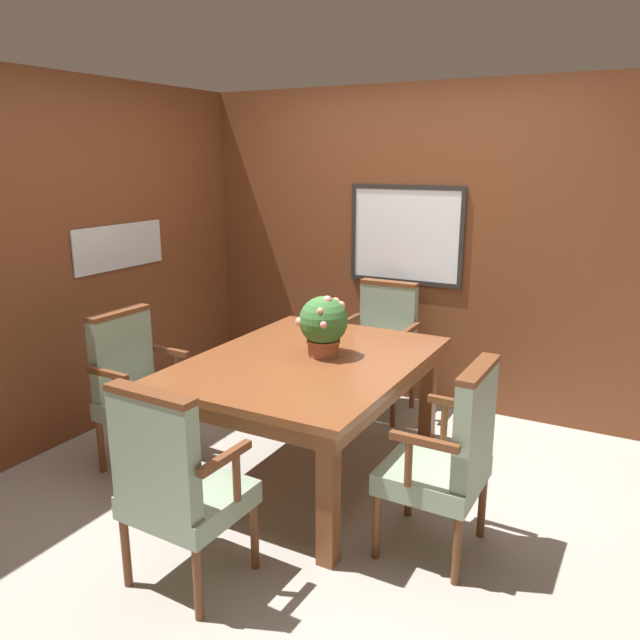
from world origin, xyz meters
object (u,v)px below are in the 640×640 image
object	(u,v)px
chair_head_near	(175,481)
chair_right_near	(449,454)
dining_table	(308,373)
potted_plant	(323,324)
chair_left_near	(137,385)
chair_head_far	(382,343)

from	to	relation	value
chair_head_near	chair_right_near	size ratio (longest dim) A/B	1.00
chair_right_near	dining_table	bearing A→B (deg)	-109.01
potted_plant	chair_right_near	bearing A→B (deg)	-25.57
dining_table	chair_left_near	bearing A→B (deg)	-159.94
dining_table	chair_head_near	world-z (taller)	chair_head_near
chair_left_near	potted_plant	bearing A→B (deg)	-64.41
chair_head_far	chair_right_near	size ratio (longest dim) A/B	1.00
chair_right_near	potted_plant	xyz separation A→B (m)	(-0.93, 0.45, 0.42)
chair_left_near	chair_head_near	bearing A→B (deg)	-126.24
chair_left_near	chair_right_near	xyz separation A→B (m)	(2.01, 0.02, 0.00)
dining_table	chair_left_near	distance (m)	1.10
dining_table	chair_head_far	world-z (taller)	chair_head_far
chair_head_near	chair_head_far	world-z (taller)	same
dining_table	chair_head_near	size ratio (longest dim) A/B	1.65
dining_table	chair_head_far	bearing A→B (deg)	91.19
chair_head_far	chair_left_near	size ratio (longest dim) A/B	1.00
chair_head_near	chair_left_near	xyz separation A→B (m)	(-1.02, 0.81, 0.00)
chair_head_far	chair_right_near	world-z (taller)	same
dining_table	potted_plant	bearing A→B (deg)	60.38
dining_table	chair_head_far	distance (m)	1.20
chair_head_far	chair_right_near	bearing A→B (deg)	-57.11
chair_head_far	chair_right_near	distance (m)	1.85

